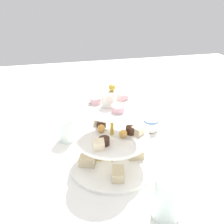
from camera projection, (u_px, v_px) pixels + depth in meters
ground_plane at (112, 163)px, 0.76m from camera, size 2.40×2.40×0.00m
tiered_serving_stand at (112, 141)px, 0.72m from camera, size 0.27×0.27×0.27m
water_glass_tall_right at (168, 198)px, 0.56m from camera, size 0.07×0.07×0.12m
water_glass_short_left at (118, 118)px, 0.95m from camera, size 0.06×0.06×0.07m
teacup_with_saucer at (151, 125)px, 0.93m from camera, size 0.09×0.09×0.05m
butter_knife_left at (28, 215)px, 0.59m from camera, size 0.09×0.16×0.00m
butter_knife_right at (197, 156)px, 0.79m from camera, size 0.06×0.17×0.00m
water_glass_mid_back at (66, 129)px, 0.86m from camera, size 0.06×0.06×0.09m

